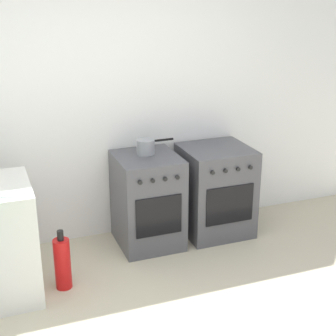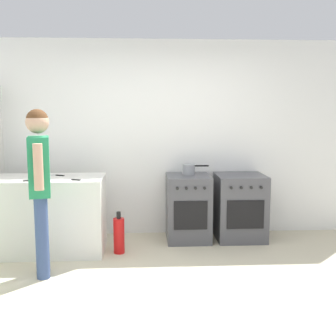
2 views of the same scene
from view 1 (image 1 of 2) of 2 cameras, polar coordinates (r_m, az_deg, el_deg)
back_wall at (r=4.68m, az=-7.98°, el=7.41°), size 6.00×0.10×2.60m
oven_left at (r=4.69m, az=-2.27°, el=-3.60°), size 0.55×0.62×0.85m
oven_right at (r=4.93m, az=5.27°, el=-2.48°), size 0.62×0.62×0.85m
pot at (r=4.58m, az=-2.46°, el=2.37°), size 0.34×0.16×0.13m
fire_extinguisher at (r=4.19m, az=-11.62°, el=-10.28°), size 0.13×0.13×0.50m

